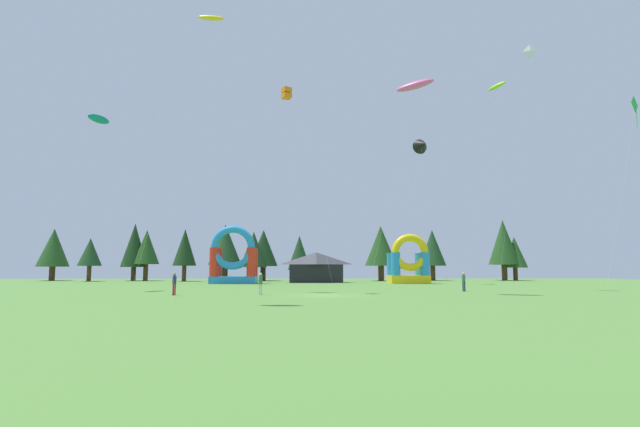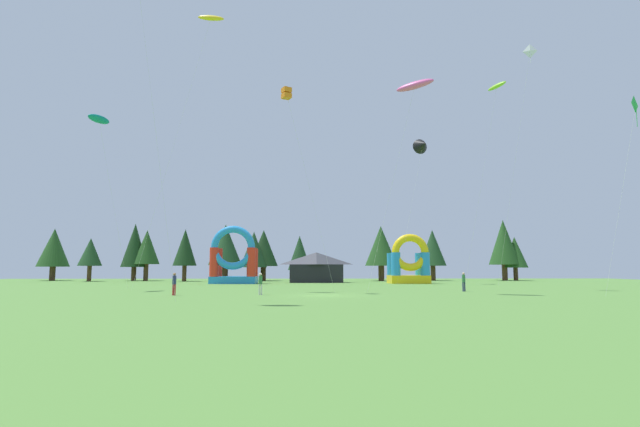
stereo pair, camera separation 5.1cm
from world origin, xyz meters
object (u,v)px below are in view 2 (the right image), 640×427
(kite_yellow_parafoil, at_px, (211,18))
(kite_white_diamond, at_px, (530,54))
(person_midfield, at_px, (260,282))
(person_left_edge, at_px, (174,282))
(inflatable_yellow_castle, at_px, (409,266))
(kite_orange_box, at_px, (287,94))
(kite_green_diamond, at_px, (637,106))
(person_far_side, at_px, (464,280))
(kite_black_delta, at_px, (423,145))
(festival_tent, at_px, (316,267))
(inflatable_blue_arch, at_px, (234,262))
(kite_lime_parafoil, at_px, (497,87))
(kite_pink_parafoil, at_px, (415,85))
(kite_teal_parafoil, at_px, (99,119))

(kite_yellow_parafoil, height_order, kite_white_diamond, kite_yellow_parafoil)
(kite_white_diamond, relative_size, person_midfield, 14.83)
(person_left_edge, distance_m, inflatable_yellow_castle, 37.97)
(kite_yellow_parafoil, xyz_separation_m, person_left_edge, (-0.64, -8.29, -26.42))
(kite_yellow_parafoil, bearing_deg, kite_orange_box, -25.22)
(kite_green_diamond, relative_size, person_far_side, 8.99)
(kite_orange_box, relative_size, person_midfield, 10.62)
(kite_black_delta, distance_m, person_far_side, 28.69)
(kite_black_delta, xyz_separation_m, festival_tent, (-14.88, 5.59, -17.18))
(kite_yellow_parafoil, bearing_deg, person_left_edge, -94.43)
(kite_orange_box, height_order, person_midfield, kite_orange_box)
(kite_black_delta, height_order, inflatable_blue_arch, kite_black_delta)
(kite_lime_parafoil, relative_size, person_midfield, 12.31)
(kite_lime_parafoil, height_order, inflatable_blue_arch, kite_lime_parafoil)
(kite_lime_parafoil, relative_size, kite_white_diamond, 0.83)
(kite_orange_box, relative_size, inflatable_blue_arch, 2.38)
(kite_green_diamond, xyz_separation_m, festival_tent, (-24.91, 35.49, -12.82))
(kite_pink_parafoil, distance_m, inflatable_yellow_castle, 31.08)
(kite_black_delta, distance_m, person_left_edge, 42.67)
(kite_lime_parafoil, bearing_deg, kite_white_diamond, 14.62)
(person_far_side, bearing_deg, kite_yellow_parafoil, -15.72)
(kite_pink_parafoil, height_order, person_left_edge, kite_pink_parafoil)
(kite_green_diamond, relative_size, person_left_edge, 8.81)
(kite_yellow_parafoil, relative_size, inflatable_blue_arch, 3.55)
(inflatable_blue_arch, distance_m, inflatable_yellow_castle, 24.32)
(kite_black_delta, bearing_deg, kite_pink_parafoil, -104.88)
(inflatable_yellow_castle, bearing_deg, kite_orange_box, -123.73)
(festival_tent, bearing_deg, kite_lime_parafoil, -51.30)
(person_far_side, bearing_deg, inflatable_yellow_castle, -99.07)
(kite_green_diamond, height_order, person_left_edge, kite_green_diamond)
(kite_white_diamond, relative_size, inflatable_yellow_castle, 3.86)
(kite_pink_parafoil, relative_size, person_far_side, 10.96)
(kite_green_diamond, distance_m, festival_tent, 45.22)
(inflatable_blue_arch, bearing_deg, person_far_side, -43.10)
(kite_black_delta, distance_m, festival_tent, 23.40)
(kite_teal_parafoil, xyz_separation_m, kite_orange_box, (19.11, -4.65, 1.17))
(kite_orange_box, bearing_deg, person_far_side, 4.02)
(inflatable_blue_arch, distance_m, festival_tent, 12.40)
(kite_yellow_parafoil, xyz_separation_m, person_far_side, (24.34, -2.59, -26.44))
(kite_yellow_parafoil, relative_size, inflatable_yellow_castle, 4.12)
(person_midfield, relative_size, inflatable_blue_arch, 0.22)
(kite_lime_parafoil, height_order, kite_black_delta, kite_lime_parafoil)
(kite_orange_box, distance_m, inflatable_blue_arch, 29.68)
(person_far_side, height_order, person_midfield, person_midfield)
(kite_black_delta, xyz_separation_m, kite_green_diamond, (10.04, -29.90, -4.36))
(person_left_edge, xyz_separation_m, inflatable_blue_arch, (0.44, 28.67, 1.93))
(kite_pink_parafoil, distance_m, person_midfield, 21.94)
(kite_green_diamond, relative_size, kite_orange_box, 0.83)
(kite_white_diamond, relative_size, festival_tent, 3.39)
(kite_orange_box, distance_m, kite_white_diamond, 27.99)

